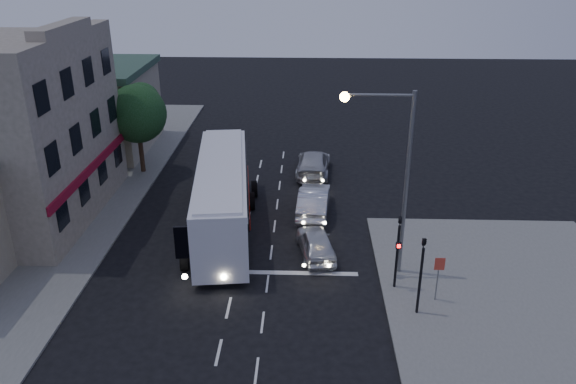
{
  "coord_description": "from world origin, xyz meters",
  "views": [
    {
      "loc": [
        3.38,
        -21.72,
        14.82
      ],
      "look_at": [
        2.38,
        6.92,
        2.2
      ],
      "focal_mm": 35.0,
      "sensor_mm": 36.0,
      "label": 1
    }
  ],
  "objects_px": {
    "tour_bus": "(223,194)",
    "regulatory_sign": "(439,272)",
    "car_sedan_b": "(313,163)",
    "traffic_signal_main": "(398,244)",
    "street_tree": "(137,111)",
    "car_sedan_a": "(314,201)",
    "streetlight": "(394,164)",
    "traffic_signal_side": "(422,267)",
    "car_suv": "(316,243)"
  },
  "relations": [
    {
      "from": "car_suv",
      "to": "car_sedan_a",
      "type": "xyz_separation_m",
      "value": [
        -0.08,
        5.01,
        0.12
      ]
    },
    {
      "from": "car_suv",
      "to": "tour_bus",
      "type": "bearing_deg",
      "value": -38.44
    },
    {
      "from": "car_sedan_b",
      "to": "traffic_signal_main",
      "type": "bearing_deg",
      "value": 108.25
    },
    {
      "from": "car_suv",
      "to": "car_sedan_b",
      "type": "bearing_deg",
      "value": -99.38
    },
    {
      "from": "traffic_signal_main",
      "to": "traffic_signal_side",
      "type": "bearing_deg",
      "value": -70.51
    },
    {
      "from": "traffic_signal_main",
      "to": "street_tree",
      "type": "relative_size",
      "value": 0.66
    },
    {
      "from": "car_sedan_a",
      "to": "regulatory_sign",
      "type": "height_order",
      "value": "regulatory_sign"
    },
    {
      "from": "traffic_signal_main",
      "to": "streetlight",
      "type": "xyz_separation_m",
      "value": [
        -0.26,
        1.42,
        3.31
      ]
    },
    {
      "from": "traffic_signal_side",
      "to": "car_sedan_a",
      "type": "bearing_deg",
      "value": 113.91
    },
    {
      "from": "traffic_signal_main",
      "to": "streetlight",
      "type": "bearing_deg",
      "value": 100.2
    },
    {
      "from": "traffic_signal_side",
      "to": "tour_bus",
      "type": "bearing_deg",
      "value": 140.61
    },
    {
      "from": "tour_bus",
      "to": "streetlight",
      "type": "relative_size",
      "value": 1.45
    },
    {
      "from": "car_sedan_a",
      "to": "street_tree",
      "type": "relative_size",
      "value": 0.8
    },
    {
      "from": "car_sedan_b",
      "to": "tour_bus",
      "type": "bearing_deg",
      "value": 62.79
    },
    {
      "from": "car_sedan_b",
      "to": "car_suv",
      "type": "bearing_deg",
      "value": 94.11
    },
    {
      "from": "street_tree",
      "to": "traffic_signal_main",
      "type": "bearing_deg",
      "value": -42.03
    },
    {
      "from": "traffic_signal_main",
      "to": "regulatory_sign",
      "type": "bearing_deg",
      "value": -30.84
    },
    {
      "from": "car_sedan_b",
      "to": "traffic_signal_side",
      "type": "xyz_separation_m",
      "value": [
        4.43,
        -16.4,
        1.63
      ]
    },
    {
      "from": "car_suv",
      "to": "street_tree",
      "type": "relative_size",
      "value": 0.66
    },
    {
      "from": "tour_bus",
      "to": "traffic_signal_main",
      "type": "height_order",
      "value": "traffic_signal_main"
    },
    {
      "from": "car_sedan_b",
      "to": "traffic_signal_main",
      "type": "relative_size",
      "value": 1.33
    },
    {
      "from": "tour_bus",
      "to": "street_tree",
      "type": "xyz_separation_m",
      "value": [
        -6.95,
        8.37,
        2.37
      ]
    },
    {
      "from": "tour_bus",
      "to": "car_sedan_a",
      "type": "relative_size",
      "value": 2.62
    },
    {
      "from": "car_sedan_b",
      "to": "streetlight",
      "type": "xyz_separation_m",
      "value": [
        3.47,
        -13.0,
        4.94
      ]
    },
    {
      "from": "car_sedan_b",
      "to": "street_tree",
      "type": "height_order",
      "value": "street_tree"
    },
    {
      "from": "regulatory_sign",
      "to": "traffic_signal_side",
      "type": "bearing_deg",
      "value": -136.08
    },
    {
      "from": "car_suv",
      "to": "car_sedan_a",
      "type": "distance_m",
      "value": 5.02
    },
    {
      "from": "traffic_signal_main",
      "to": "regulatory_sign",
      "type": "height_order",
      "value": "traffic_signal_main"
    },
    {
      "from": "tour_bus",
      "to": "regulatory_sign",
      "type": "bearing_deg",
      "value": -39.78
    },
    {
      "from": "car_suv",
      "to": "traffic_signal_side",
      "type": "relative_size",
      "value": 1.0
    },
    {
      "from": "street_tree",
      "to": "car_sedan_a",
      "type": "bearing_deg",
      "value": -27.23
    },
    {
      "from": "car_sedan_a",
      "to": "street_tree",
      "type": "bearing_deg",
      "value": -22.61
    },
    {
      "from": "car_sedan_b",
      "to": "streetlight",
      "type": "height_order",
      "value": "streetlight"
    },
    {
      "from": "car_sedan_a",
      "to": "regulatory_sign",
      "type": "distance_m",
      "value": 10.59
    },
    {
      "from": "regulatory_sign",
      "to": "car_sedan_b",
      "type": "bearing_deg",
      "value": 109.36
    },
    {
      "from": "street_tree",
      "to": "car_sedan_b",
      "type": "bearing_deg",
      "value": 0.85
    },
    {
      "from": "car_sedan_a",
      "to": "traffic_signal_main",
      "type": "bearing_deg",
      "value": 119.58
    },
    {
      "from": "car_sedan_b",
      "to": "traffic_signal_main",
      "type": "xyz_separation_m",
      "value": [
        3.73,
        -14.43,
        1.63
      ]
    },
    {
      "from": "tour_bus",
      "to": "traffic_signal_main",
      "type": "bearing_deg",
      "value": -40.2
    },
    {
      "from": "traffic_signal_side",
      "to": "street_tree",
      "type": "bearing_deg",
      "value": 135.5
    },
    {
      "from": "traffic_signal_main",
      "to": "regulatory_sign",
      "type": "distance_m",
      "value": 2.14
    },
    {
      "from": "tour_bus",
      "to": "car_sedan_b",
      "type": "bearing_deg",
      "value": 52.36
    },
    {
      "from": "tour_bus",
      "to": "street_tree",
      "type": "height_order",
      "value": "street_tree"
    },
    {
      "from": "car_sedan_a",
      "to": "regulatory_sign",
      "type": "bearing_deg",
      "value": 125.63
    },
    {
      "from": "car_suv",
      "to": "car_sedan_b",
      "type": "xyz_separation_m",
      "value": [
        -0.07,
        11.4,
        0.1
      ]
    },
    {
      "from": "street_tree",
      "to": "regulatory_sign",
      "type": "bearing_deg",
      "value": -41.08
    },
    {
      "from": "car_sedan_b",
      "to": "regulatory_sign",
      "type": "height_order",
      "value": "regulatory_sign"
    },
    {
      "from": "traffic_signal_main",
      "to": "traffic_signal_side",
      "type": "distance_m",
      "value": 2.1
    },
    {
      "from": "traffic_signal_side",
      "to": "regulatory_sign",
      "type": "bearing_deg",
      "value": 43.92
    },
    {
      "from": "car_sedan_a",
      "to": "traffic_signal_main",
      "type": "xyz_separation_m",
      "value": [
        3.74,
        -8.04,
        1.6
      ]
    }
  ]
}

